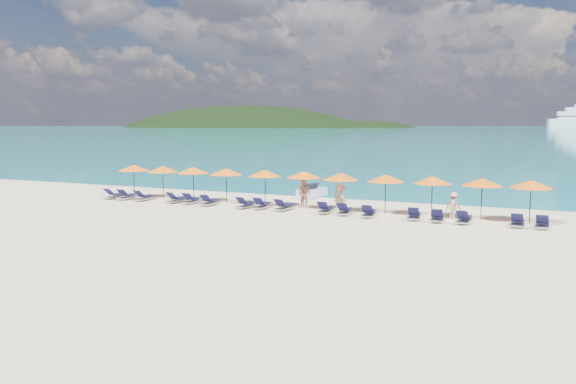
% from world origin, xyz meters
% --- Properties ---
extents(ground, '(1400.00, 1400.00, 0.00)m').
position_xyz_m(ground, '(0.00, 0.00, 0.00)').
color(ground, beige).
extents(sea, '(1600.00, 1300.00, 0.01)m').
position_xyz_m(sea, '(0.00, 660.00, 0.01)').
color(sea, '#1FA9B2').
rests_on(sea, ground).
extents(headland_main, '(374.00, 242.00, 126.50)m').
position_xyz_m(headland_main, '(-300.00, 540.00, -38.00)').
color(headland_main, black).
rests_on(headland_main, ground).
extents(headland_small, '(162.00, 126.00, 85.50)m').
position_xyz_m(headland_small, '(-150.00, 560.00, -35.00)').
color(headland_small, black).
rests_on(headland_small, ground).
extents(jetski, '(1.40, 2.70, 0.92)m').
position_xyz_m(jetski, '(-1.22, 9.72, 0.38)').
color(jetski, silver).
rests_on(jetski, ground).
extents(beachgoer_a, '(0.74, 0.51, 1.93)m').
position_xyz_m(beachgoer_a, '(2.52, 4.70, 0.96)').
color(beachgoer_a, tan).
rests_on(beachgoer_a, ground).
extents(beachgoer_b, '(0.85, 0.49, 1.74)m').
position_xyz_m(beachgoer_b, '(0.11, 5.13, 0.87)').
color(beachgoer_b, tan).
rests_on(beachgoer_b, ground).
extents(beachgoer_c, '(1.02, 0.81, 1.44)m').
position_xyz_m(beachgoer_c, '(8.82, 4.80, 0.72)').
color(beachgoer_c, tan).
rests_on(beachgoer_c, ground).
extents(umbrella_0, '(2.10, 2.10, 2.28)m').
position_xyz_m(umbrella_0, '(-12.49, 5.02, 2.02)').
color(umbrella_0, black).
rests_on(umbrella_0, ground).
extents(umbrella_1, '(2.10, 2.10, 2.28)m').
position_xyz_m(umbrella_1, '(-10.02, 4.96, 2.02)').
color(umbrella_1, black).
rests_on(umbrella_1, ground).
extents(umbrella_2, '(2.10, 2.10, 2.28)m').
position_xyz_m(umbrella_2, '(-7.67, 5.04, 2.02)').
color(umbrella_2, black).
rests_on(umbrella_2, ground).
extents(umbrella_3, '(2.10, 2.10, 2.28)m').
position_xyz_m(umbrella_3, '(-5.16, 4.98, 2.02)').
color(umbrella_3, black).
rests_on(umbrella_3, ground).
extents(umbrella_4, '(2.10, 2.10, 2.28)m').
position_xyz_m(umbrella_4, '(-2.43, 5.00, 2.02)').
color(umbrella_4, black).
rests_on(umbrella_4, ground).
extents(umbrella_5, '(2.10, 2.10, 2.28)m').
position_xyz_m(umbrella_5, '(0.09, 5.12, 2.02)').
color(umbrella_5, black).
rests_on(umbrella_5, ground).
extents(umbrella_6, '(2.10, 2.10, 2.28)m').
position_xyz_m(umbrella_6, '(2.50, 4.84, 2.02)').
color(umbrella_6, black).
rests_on(umbrella_6, ground).
extents(umbrella_7, '(2.10, 2.10, 2.28)m').
position_xyz_m(umbrella_7, '(5.10, 4.92, 2.02)').
color(umbrella_7, black).
rests_on(umbrella_7, ground).
extents(umbrella_8, '(2.10, 2.10, 2.28)m').
position_xyz_m(umbrella_8, '(7.65, 4.94, 2.02)').
color(umbrella_8, black).
rests_on(umbrella_8, ground).
extents(umbrella_9, '(2.10, 2.10, 2.28)m').
position_xyz_m(umbrella_9, '(10.20, 4.96, 2.02)').
color(umbrella_9, black).
rests_on(umbrella_9, ground).
extents(umbrella_10, '(2.10, 2.10, 2.28)m').
position_xyz_m(umbrella_10, '(12.54, 4.90, 2.02)').
color(umbrella_10, black).
rests_on(umbrella_10, ground).
extents(lounger_0, '(0.67, 1.72, 0.66)m').
position_xyz_m(lounger_0, '(-13.12, 3.75, 0.24)').
color(lounger_0, silver).
rests_on(lounger_0, ground).
extents(lounger_1, '(0.75, 1.74, 0.66)m').
position_xyz_m(lounger_1, '(-12.08, 3.80, 0.24)').
color(lounger_1, silver).
rests_on(lounger_1, ground).
extents(lounger_2, '(0.67, 1.72, 0.66)m').
position_xyz_m(lounger_2, '(-10.70, 3.81, 0.24)').
color(lounger_2, silver).
rests_on(lounger_2, ground).
extents(lounger_3, '(0.79, 1.75, 0.66)m').
position_xyz_m(lounger_3, '(-8.14, 3.83, 0.24)').
color(lounger_3, silver).
rests_on(lounger_3, ground).
extents(lounger_4, '(0.69, 1.72, 0.66)m').
position_xyz_m(lounger_4, '(-7.03, 3.90, 0.24)').
color(lounger_4, silver).
rests_on(lounger_4, ground).
extents(lounger_5, '(0.74, 1.74, 0.66)m').
position_xyz_m(lounger_5, '(-5.65, 3.72, 0.24)').
color(lounger_5, silver).
rests_on(lounger_5, ground).
extents(lounger_6, '(0.71, 1.73, 0.66)m').
position_xyz_m(lounger_6, '(-3.05, 3.65, 0.24)').
color(lounger_6, silver).
rests_on(lounger_6, ground).
extents(lounger_7, '(0.65, 1.71, 0.66)m').
position_xyz_m(lounger_7, '(-2.04, 3.84, 0.24)').
color(lounger_7, silver).
rests_on(lounger_7, ground).
extents(lounger_8, '(0.76, 1.75, 0.66)m').
position_xyz_m(lounger_8, '(-0.58, 3.73, 0.24)').
color(lounger_8, silver).
rests_on(lounger_8, ground).
extents(lounger_9, '(0.71, 1.73, 0.66)m').
position_xyz_m(lounger_9, '(1.95, 3.81, 0.24)').
color(lounger_9, silver).
rests_on(lounger_9, ground).
extents(lounger_10, '(0.74, 1.74, 0.66)m').
position_xyz_m(lounger_10, '(3.12, 3.74, 0.24)').
color(lounger_10, silver).
rests_on(lounger_10, ground).
extents(lounger_11, '(0.78, 1.75, 0.66)m').
position_xyz_m(lounger_11, '(4.55, 3.58, 0.24)').
color(lounger_11, silver).
rests_on(lounger_11, ground).
extents(lounger_12, '(0.79, 1.76, 0.66)m').
position_xyz_m(lounger_12, '(6.97, 3.74, 0.24)').
color(lounger_12, silver).
rests_on(lounger_12, ground).
extents(lounger_13, '(0.77, 1.75, 0.66)m').
position_xyz_m(lounger_13, '(8.19, 3.64, 0.24)').
color(lounger_13, silver).
rests_on(lounger_13, ground).
extents(lounger_14, '(0.72, 1.73, 0.66)m').
position_xyz_m(lounger_14, '(9.51, 3.64, 0.24)').
color(lounger_14, silver).
rests_on(lounger_14, ground).
extents(lounger_15, '(0.67, 1.72, 0.66)m').
position_xyz_m(lounger_15, '(12.02, 3.80, 0.24)').
color(lounger_15, silver).
rests_on(lounger_15, ground).
extents(lounger_16, '(0.70, 1.73, 0.66)m').
position_xyz_m(lounger_16, '(13.13, 3.83, 0.24)').
color(lounger_16, silver).
rests_on(lounger_16, ground).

